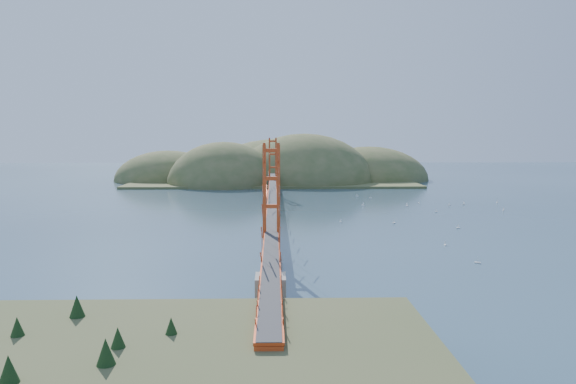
{
  "coord_description": "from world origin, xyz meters",
  "views": [
    {
      "loc": [
        0.25,
        -81.89,
        12.59
      ],
      "look_at": [
        2.29,
        0.0,
        3.98
      ],
      "focal_mm": 35.0,
      "sensor_mm": 36.0,
      "label": 1
    }
  ],
  "objects_px": {
    "sailboat_1": "(363,205)",
    "fort": "(277,324)",
    "bridge": "(272,171)",
    "sailboat_0": "(341,221)"
  },
  "relations": [
    {
      "from": "bridge",
      "to": "sailboat_1",
      "type": "bearing_deg",
      "value": 42.83
    },
    {
      "from": "fort",
      "to": "sailboat_1",
      "type": "height_order",
      "value": "fort"
    },
    {
      "from": "sailboat_1",
      "to": "fort",
      "type": "bearing_deg",
      "value": -103.82
    },
    {
      "from": "bridge",
      "to": "sailboat_0",
      "type": "bearing_deg",
      "value": -19.21
    },
    {
      "from": "bridge",
      "to": "sailboat_0",
      "type": "height_order",
      "value": "bridge"
    },
    {
      "from": "fort",
      "to": "sailboat_0",
      "type": "bearing_deg",
      "value": 78.19
    },
    {
      "from": "fort",
      "to": "bridge",
      "type": "bearing_deg",
      "value": 90.48
    },
    {
      "from": "fort",
      "to": "sailboat_1",
      "type": "xyz_separation_m",
      "value": [
        15.41,
        62.64,
        -0.51
      ]
    },
    {
      "from": "bridge",
      "to": "sailboat_0",
      "type": "relative_size",
      "value": 165.41
    },
    {
      "from": "sailboat_0",
      "to": "bridge",
      "type": "bearing_deg",
      "value": 160.79
    }
  ]
}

